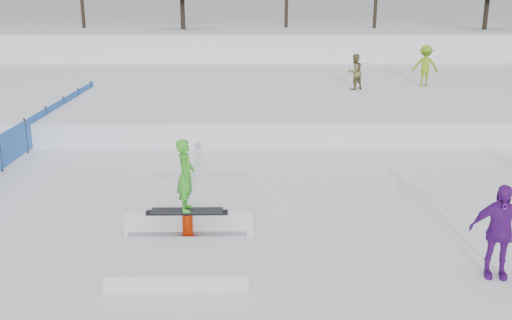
{
  "coord_description": "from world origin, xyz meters",
  "views": [
    {
      "loc": [
        0.33,
        -10.46,
        4.78
      ],
      "look_at": [
        0.5,
        2.0,
        1.1
      ],
      "focal_mm": 40.0,
      "sensor_mm": 36.0,
      "label": 1
    }
  ],
  "objects_px": {
    "safety_fence": "(26,136)",
    "walker_olive": "(355,72)",
    "walker_ygreen": "(425,66)",
    "jib_rail_feature": "(190,217)",
    "spectator_purple": "(499,231)"
  },
  "relations": [
    {
      "from": "walker_ygreen",
      "to": "spectator_purple",
      "type": "height_order",
      "value": "walker_ygreen"
    },
    {
      "from": "safety_fence",
      "to": "walker_ygreen",
      "type": "bearing_deg",
      "value": 28.72
    },
    {
      "from": "safety_fence",
      "to": "walker_olive",
      "type": "xyz_separation_m",
      "value": [
        11.33,
        6.98,
        1.0
      ]
    },
    {
      "from": "walker_ygreen",
      "to": "jib_rail_feature",
      "type": "distance_m",
      "value": 16.75
    },
    {
      "from": "spectator_purple",
      "to": "walker_olive",
      "type": "bearing_deg",
      "value": 99.21
    },
    {
      "from": "walker_ygreen",
      "to": "spectator_purple",
      "type": "relative_size",
      "value": 1.04
    },
    {
      "from": "safety_fence",
      "to": "walker_olive",
      "type": "distance_m",
      "value": 13.34
    },
    {
      "from": "walker_ygreen",
      "to": "jib_rail_feature",
      "type": "bearing_deg",
      "value": 69.18
    },
    {
      "from": "jib_rail_feature",
      "to": "walker_olive",
      "type": "bearing_deg",
      "value": 66.36
    },
    {
      "from": "safety_fence",
      "to": "spectator_purple",
      "type": "bearing_deg",
      "value": -36.09
    },
    {
      "from": "walker_olive",
      "to": "walker_ygreen",
      "type": "xyz_separation_m",
      "value": [
        3.28,
        1.02,
        0.13
      ]
    },
    {
      "from": "safety_fence",
      "to": "walker_ygreen",
      "type": "relative_size",
      "value": 9.09
    },
    {
      "from": "safety_fence",
      "to": "jib_rail_feature",
      "type": "bearing_deg",
      "value": -47.15
    },
    {
      "from": "safety_fence",
      "to": "walker_olive",
      "type": "bearing_deg",
      "value": 31.64
    },
    {
      "from": "walker_ygreen",
      "to": "walker_olive",
      "type": "bearing_deg",
      "value": 29.09
    }
  ]
}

